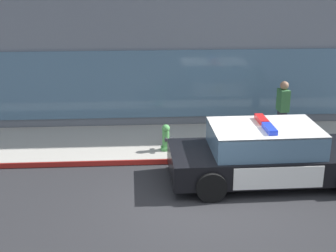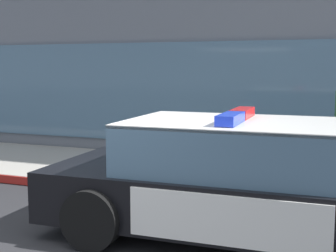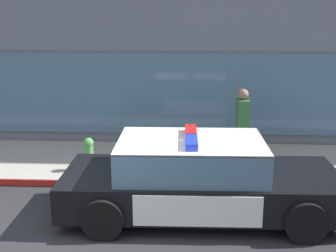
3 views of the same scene
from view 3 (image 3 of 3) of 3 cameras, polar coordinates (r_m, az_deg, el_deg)
ground at (r=7.29m, az=-10.84°, el=-14.32°), size 48.00×48.00×0.00m
sidewalk at (r=10.42m, az=-6.36°, el=-4.65°), size 48.00×2.80×0.15m
curb_red_paint at (r=9.12m, az=-7.77°, el=-7.56°), size 28.80×0.04×0.14m
police_cruiser at (r=7.72m, az=3.97°, el=-6.83°), size 4.84×2.14×1.49m
fire_hydrant at (r=9.68m, az=-10.25°, el=-3.66°), size 0.34×0.39×0.73m
pedestrian_on_sidewalk at (r=9.98m, az=9.62°, el=-0.00°), size 0.29×0.42×1.71m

